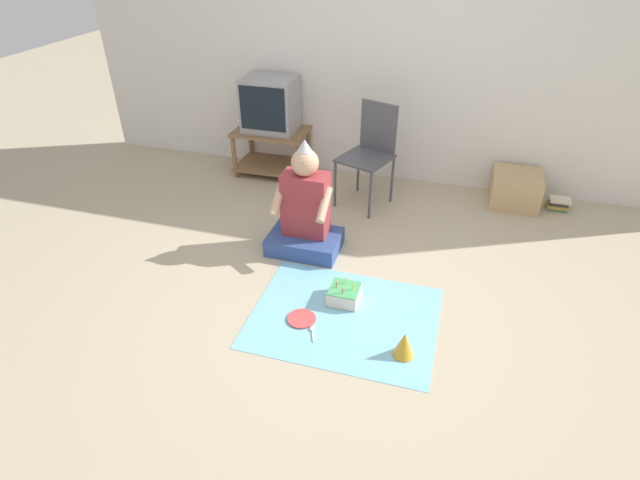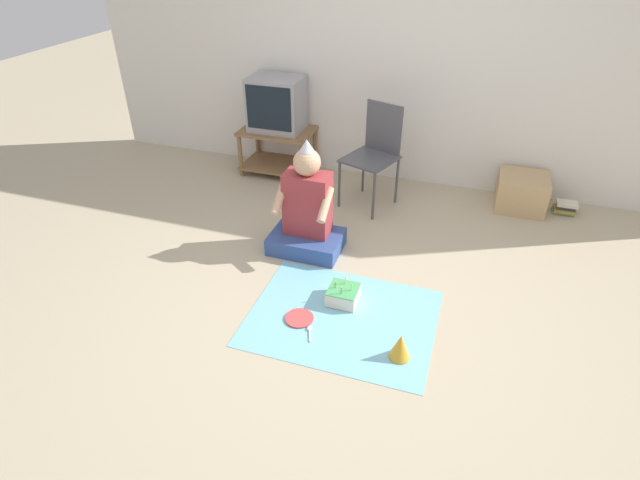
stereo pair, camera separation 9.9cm
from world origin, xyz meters
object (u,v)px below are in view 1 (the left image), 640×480
(tv, at_px, (270,104))
(folding_chair, at_px, (371,148))
(person_seated, at_px, (305,214))
(cardboard_box_stack, at_px, (515,189))
(book_pile, at_px, (558,204))
(paper_plate, at_px, (302,318))
(birthday_cake, at_px, (344,294))
(party_hat_blue, at_px, (404,344))

(tv, bearing_deg, folding_chair, -17.21)
(person_seated, bearing_deg, cardboard_box_stack, 37.56)
(book_pile, xyz_separation_m, paper_plate, (-1.79, -2.09, -0.04))
(book_pile, relative_size, person_seated, 0.22)
(birthday_cake, bearing_deg, person_seated, 129.53)
(birthday_cake, bearing_deg, folding_chair, 95.45)
(cardboard_box_stack, distance_m, birthday_cake, 2.16)
(birthday_cake, xyz_separation_m, party_hat_blue, (0.47, -0.40, 0.03))
(book_pile, xyz_separation_m, party_hat_blue, (-1.09, -2.22, 0.04))
(tv, height_order, book_pile, tv)
(cardboard_box_stack, bearing_deg, tv, 179.53)
(cardboard_box_stack, height_order, book_pile, cardboard_box_stack)
(party_hat_blue, relative_size, paper_plate, 0.90)
(cardboard_box_stack, height_order, person_seated, person_seated)
(book_pile, height_order, birthday_cake, birthday_cake)
(book_pile, bearing_deg, cardboard_box_stack, 179.93)
(folding_chair, xyz_separation_m, book_pile, (1.71, 0.31, -0.47))
(tv, relative_size, folding_chair, 0.57)
(party_hat_blue, distance_m, paper_plate, 0.71)
(folding_chair, bearing_deg, person_seated, -108.74)
(cardboard_box_stack, height_order, paper_plate, cardboard_box_stack)
(book_pile, bearing_deg, folding_chair, -169.56)
(book_pile, xyz_separation_m, birthday_cake, (-1.56, -1.82, 0.00))
(book_pile, bearing_deg, person_seated, -148.21)
(tv, xyz_separation_m, cardboard_box_stack, (2.39, -0.02, -0.57))
(person_seated, xyz_separation_m, party_hat_blue, (0.93, -0.96, -0.22))
(tv, relative_size, cardboard_box_stack, 1.19)
(cardboard_box_stack, relative_size, birthday_cake, 2.11)
(party_hat_blue, height_order, paper_plate, party_hat_blue)
(party_hat_blue, bearing_deg, cardboard_box_stack, 72.51)
(birthday_cake, bearing_deg, paper_plate, -129.70)
(person_seated, relative_size, birthday_cake, 4.46)
(tv, height_order, folding_chair, tv)
(party_hat_blue, xyz_separation_m, paper_plate, (-0.70, 0.13, -0.08))
(folding_chair, bearing_deg, birthday_cake, -84.55)
(cardboard_box_stack, distance_m, person_seated, 2.07)
(folding_chair, height_order, person_seated, person_seated)
(birthday_cake, bearing_deg, book_pile, 49.27)
(person_seated, bearing_deg, tv, 120.84)
(cardboard_box_stack, bearing_deg, paper_plate, -123.77)
(folding_chair, xyz_separation_m, birthday_cake, (0.14, -1.50, -0.46))
(folding_chair, height_order, birthday_cake, folding_chair)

